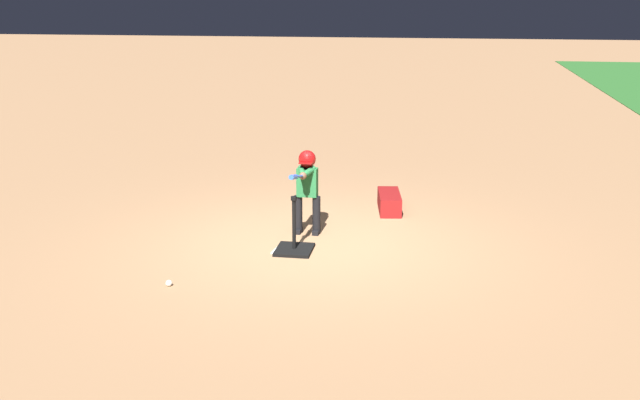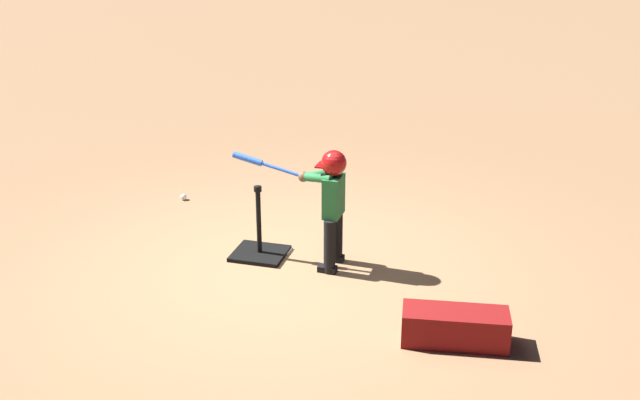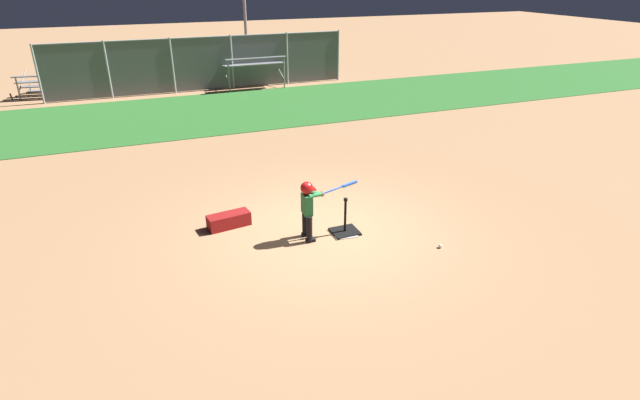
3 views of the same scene
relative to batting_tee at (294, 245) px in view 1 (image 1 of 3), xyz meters
The scene contains 6 objects.
ground_plane 0.38m from the batting_tee, 141.86° to the left, with size 90.00×90.00×0.00m, color #99704C.
home_plate 0.09m from the batting_tee, 135.64° to the right, with size 0.44×0.44×0.02m, color white.
batting_tee is the anchor object (origin of this frame).
batter_child 0.99m from the batting_tee, behind, with size 1.12×0.37×1.18m.
baseball 1.84m from the batting_tee, 40.47° to the right, with size 0.07×0.07×0.07m, color white.
equipment_bag 2.32m from the batting_tee, 151.98° to the left, with size 0.84×0.32×0.28m, color maroon.
Camera 1 is at (9.29, 1.54, 3.27)m, focal length 42.00 mm.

